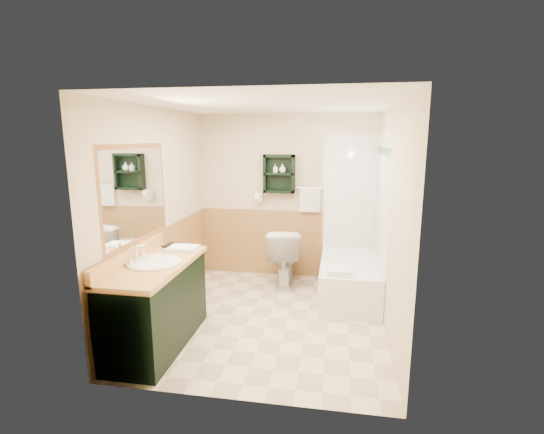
{
  "coord_description": "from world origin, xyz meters",
  "views": [
    {
      "loc": [
        0.74,
        -4.21,
        2.05
      ],
      "look_at": [
        -0.0,
        0.2,
        1.16
      ],
      "focal_mm": 26.0,
      "sensor_mm": 36.0,
      "label": 1
    }
  ],
  "objects_px": {
    "soap_bottle_b": "(282,169)",
    "hair_dryer": "(259,197)",
    "bathtub": "(349,278)",
    "toilet": "(284,256)",
    "vanity_book": "(166,237)",
    "vanity": "(157,304)",
    "wall_shelf": "(279,174)",
    "soap_bottle_a": "(275,171)"
  },
  "relations": [
    {
      "from": "vanity",
      "to": "vanity_book",
      "type": "bearing_deg",
      "value": 104.73
    },
    {
      "from": "hair_dryer",
      "to": "toilet",
      "type": "height_order",
      "value": "hair_dryer"
    },
    {
      "from": "bathtub",
      "to": "soap_bottle_b",
      "type": "distance_m",
      "value": 1.78
    },
    {
      "from": "bathtub",
      "to": "toilet",
      "type": "distance_m",
      "value": 0.97
    },
    {
      "from": "soap_bottle_a",
      "to": "wall_shelf",
      "type": "bearing_deg",
      "value": 5.21
    },
    {
      "from": "bathtub",
      "to": "vanity_book",
      "type": "xyz_separation_m",
      "value": [
        -2.08,
        -0.97,
        0.71
      ]
    },
    {
      "from": "wall_shelf",
      "to": "soap_bottle_b",
      "type": "xyz_separation_m",
      "value": [
        0.05,
        -0.01,
        0.06
      ]
    },
    {
      "from": "toilet",
      "to": "soap_bottle_b",
      "type": "distance_m",
      "value": 1.24
    },
    {
      "from": "soap_bottle_b",
      "to": "hair_dryer",
      "type": "bearing_deg",
      "value": 175.09
    },
    {
      "from": "vanity",
      "to": "toilet",
      "type": "height_order",
      "value": "vanity"
    },
    {
      "from": "toilet",
      "to": "soap_bottle_b",
      "type": "relative_size",
      "value": 6.58
    },
    {
      "from": "hair_dryer",
      "to": "vanity",
      "type": "relative_size",
      "value": 0.18
    },
    {
      "from": "toilet",
      "to": "soap_bottle_a",
      "type": "bearing_deg",
      "value": -63.08
    },
    {
      "from": "wall_shelf",
      "to": "soap_bottle_a",
      "type": "bearing_deg",
      "value": -174.79
    },
    {
      "from": "hair_dryer",
      "to": "soap_bottle_b",
      "type": "relative_size",
      "value": 1.92
    },
    {
      "from": "hair_dryer",
      "to": "soap_bottle_b",
      "type": "xyz_separation_m",
      "value": [
        0.35,
        -0.03,
        0.41
      ]
    },
    {
      "from": "hair_dryer",
      "to": "soap_bottle_b",
      "type": "height_order",
      "value": "soap_bottle_b"
    },
    {
      "from": "bathtub",
      "to": "toilet",
      "type": "height_order",
      "value": "toilet"
    },
    {
      "from": "toilet",
      "to": "vanity_book",
      "type": "xyz_separation_m",
      "value": [
        -1.18,
        -1.28,
        0.56
      ]
    },
    {
      "from": "vanity_book",
      "to": "soap_bottle_a",
      "type": "height_order",
      "value": "soap_bottle_a"
    },
    {
      "from": "hair_dryer",
      "to": "bathtub",
      "type": "bearing_deg",
      "value": -25.12
    },
    {
      "from": "soap_bottle_a",
      "to": "vanity",
      "type": "bearing_deg",
      "value": -111.04
    },
    {
      "from": "hair_dryer",
      "to": "vanity_book",
      "type": "xyz_separation_m",
      "value": [
        -0.76,
        -1.59,
        -0.24
      ]
    },
    {
      "from": "vanity",
      "to": "toilet",
      "type": "xyz_separation_m",
      "value": [
        1.02,
        1.9,
        -0.03
      ]
    },
    {
      "from": "bathtub",
      "to": "soap_bottle_b",
      "type": "xyz_separation_m",
      "value": [
        -0.98,
        0.59,
        1.37
      ]
    },
    {
      "from": "hair_dryer",
      "to": "soap_bottle_a",
      "type": "height_order",
      "value": "soap_bottle_a"
    },
    {
      "from": "vanity",
      "to": "bathtub",
      "type": "bearing_deg",
      "value": 39.68
    },
    {
      "from": "vanity_book",
      "to": "soap_bottle_b",
      "type": "height_order",
      "value": "soap_bottle_b"
    },
    {
      "from": "bathtub",
      "to": "vanity_book",
      "type": "bearing_deg",
      "value": -155.15
    },
    {
      "from": "wall_shelf",
      "to": "vanity_book",
      "type": "relative_size",
      "value": 2.74
    },
    {
      "from": "vanity",
      "to": "soap_bottle_b",
      "type": "xyz_separation_m",
      "value": [
        0.94,
        2.18,
        1.18
      ]
    },
    {
      "from": "soap_bottle_a",
      "to": "bathtub",
      "type": "bearing_deg",
      "value": -28.7
    },
    {
      "from": "soap_bottle_b",
      "to": "bathtub",
      "type": "bearing_deg",
      "value": -31.22
    },
    {
      "from": "toilet",
      "to": "soap_bottle_b",
      "type": "height_order",
      "value": "soap_bottle_b"
    },
    {
      "from": "toilet",
      "to": "soap_bottle_a",
      "type": "relative_size",
      "value": 6.71
    },
    {
      "from": "vanity_book",
      "to": "toilet",
      "type": "bearing_deg",
      "value": 58.74
    },
    {
      "from": "hair_dryer",
      "to": "vanity_book",
      "type": "relative_size",
      "value": 1.19
    },
    {
      "from": "hair_dryer",
      "to": "vanity_book",
      "type": "bearing_deg",
      "value": -115.59
    },
    {
      "from": "soap_bottle_b",
      "to": "toilet",
      "type": "bearing_deg",
      "value": -75.7
    },
    {
      "from": "wall_shelf",
      "to": "vanity",
      "type": "height_order",
      "value": "wall_shelf"
    },
    {
      "from": "wall_shelf",
      "to": "hair_dryer",
      "type": "bearing_deg",
      "value": 175.24
    },
    {
      "from": "wall_shelf",
      "to": "bathtub",
      "type": "height_order",
      "value": "wall_shelf"
    }
  ]
}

